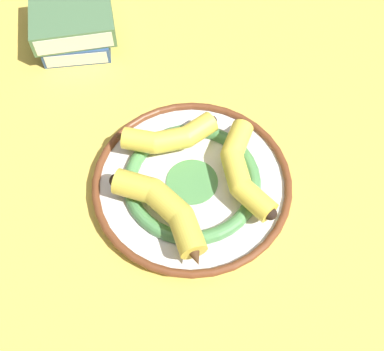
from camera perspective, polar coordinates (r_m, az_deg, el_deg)
ground_plane at (r=0.70m, az=-2.31°, el=-4.45°), size 2.80×2.80×0.00m
decorative_bowl at (r=0.71m, az=0.00°, el=-0.87°), size 0.31×0.31×0.03m
banana_a at (r=0.69m, az=6.31°, el=0.97°), size 0.07×0.19×0.04m
banana_b at (r=0.65m, az=-3.47°, el=-4.23°), size 0.12×0.17×0.04m
banana_c at (r=0.72m, az=-3.09°, el=4.88°), size 0.17×0.06×0.04m
book_stack at (r=0.94m, az=-14.75°, el=18.31°), size 0.15×0.17×0.07m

